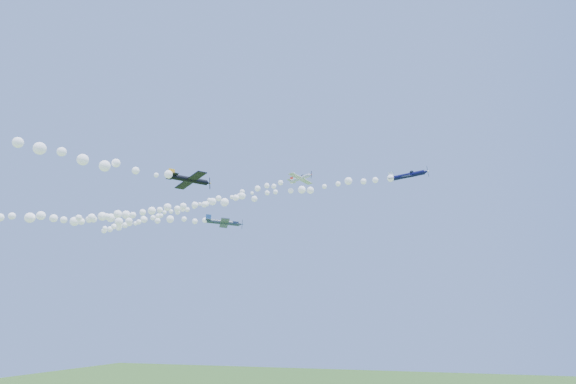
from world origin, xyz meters
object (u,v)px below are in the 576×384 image
(plane_white, at_px, (301,178))
(plane_grey, at_px, (224,222))
(plane_black, at_px, (190,180))
(plane_navy, at_px, (409,175))

(plane_white, distance_m, plane_grey, 18.77)
(plane_white, bearing_deg, plane_grey, -154.85)
(plane_black, bearing_deg, plane_grey, 50.32)
(plane_grey, bearing_deg, plane_black, -101.09)
(plane_navy, height_order, plane_grey, plane_navy)
(plane_black, bearing_deg, plane_navy, -12.45)
(plane_navy, bearing_deg, plane_grey, -178.21)
(plane_navy, relative_size, plane_black, 1.16)
(plane_white, bearing_deg, plane_black, -76.55)
(plane_grey, relative_size, plane_black, 1.25)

